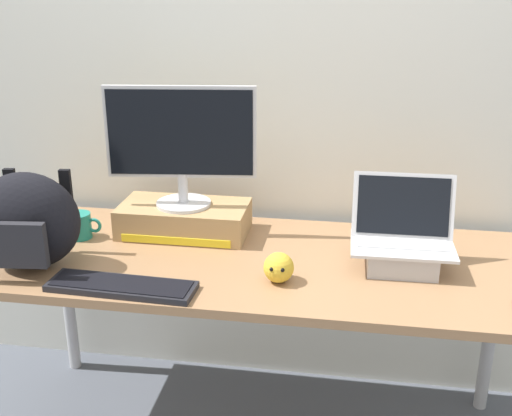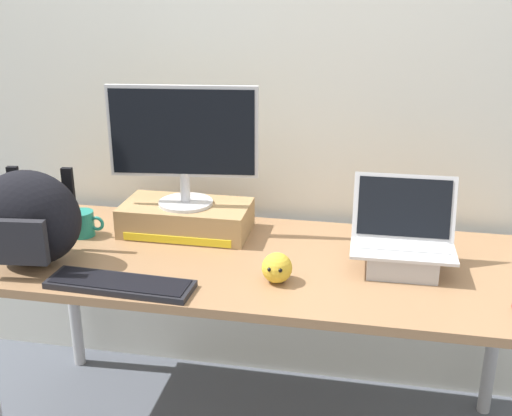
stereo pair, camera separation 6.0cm
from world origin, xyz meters
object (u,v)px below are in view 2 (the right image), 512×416
messenger_backpack (29,219)px  open_laptop (402,250)px  desktop_monitor (183,142)px  external_keyboard (120,284)px  toner_box_yellow (186,218)px  plush_toy (277,268)px  coffee_mug (83,224)px

messenger_backpack → open_laptop: bearing=3.0°
desktop_monitor → external_keyboard: (-0.07, -0.47, -0.34)m
toner_box_yellow → plush_toy: 0.52m
open_laptop → plush_toy: (-0.38, -0.17, -0.02)m
toner_box_yellow → external_keyboard: toner_box_yellow is taller
desktop_monitor → open_laptop: bearing=-18.7°
toner_box_yellow → desktop_monitor: (0.00, -0.00, 0.29)m
external_keyboard → plush_toy: size_ratio=4.81×
messenger_backpack → desktop_monitor: bearing=34.3°
toner_box_yellow → plush_toy: toner_box_yellow is taller
plush_toy → coffee_mug: bearing=163.1°
external_keyboard → toner_box_yellow: bearing=83.7°
messenger_backpack → coffee_mug: 0.28m
external_keyboard → messenger_backpack: bearing=165.1°
plush_toy → external_keyboard: bearing=-164.4°
desktop_monitor → open_laptop: 0.84m
toner_box_yellow → open_laptop: size_ratio=1.40×
external_keyboard → plush_toy: plush_toy is taller
external_keyboard → coffee_mug: coffee_mug is taller
toner_box_yellow → messenger_backpack: size_ratio=1.29×
desktop_monitor → plush_toy: (0.39, -0.34, -0.30)m
desktop_monitor → messenger_backpack: size_ratio=1.47×
toner_box_yellow → messenger_backpack: (-0.42, -0.36, 0.10)m
external_keyboard → coffee_mug: bearing=131.4°
open_laptop → messenger_backpack: messenger_backpack is taller
desktop_monitor → messenger_backpack: (-0.42, -0.36, -0.19)m
toner_box_yellow → desktop_monitor: size_ratio=0.88×
external_keyboard → coffee_mug: (-0.29, 0.36, 0.04)m
external_keyboard → messenger_backpack: (-0.35, 0.11, 0.15)m
toner_box_yellow → plush_toy: bearing=-40.4°
toner_box_yellow → coffee_mug: toner_box_yellow is taller
external_keyboard → desktop_monitor: bearing=83.7°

